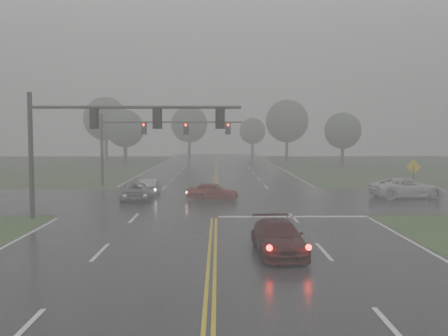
{
  "coord_description": "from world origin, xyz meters",
  "views": [
    {
      "loc": [
        0.24,
        -13.77,
        4.79
      ],
      "look_at": [
        0.59,
        16.0,
        2.71
      ],
      "focal_mm": 40.0,
      "sensor_mm": 36.0,
      "label": 1
    }
  ],
  "objects_px": {
    "pickup_white": "(407,198)",
    "signal_gantry_far": "(146,135)",
    "signal_gantry_near": "(95,131)",
    "sedan_silver": "(150,195)",
    "sedan_red": "(213,200)",
    "sedan_maroon": "(278,254)",
    "car_grey": "(135,200)"
  },
  "relations": [
    {
      "from": "pickup_white",
      "to": "signal_gantry_near",
      "type": "relative_size",
      "value": 0.45
    },
    {
      "from": "sedan_maroon",
      "to": "sedan_red",
      "type": "bearing_deg",
      "value": 96.68
    },
    {
      "from": "sedan_red",
      "to": "signal_gantry_far",
      "type": "bearing_deg",
      "value": 43.14
    },
    {
      "from": "car_grey",
      "to": "pickup_white",
      "type": "xyz_separation_m",
      "value": [
        19.9,
        0.76,
        0.0
      ]
    },
    {
      "from": "sedan_red",
      "to": "sedan_silver",
      "type": "xyz_separation_m",
      "value": [
        -4.92,
        3.03,
        0.0
      ]
    },
    {
      "from": "sedan_red",
      "to": "sedan_maroon",
      "type": "bearing_deg",
      "value": -159.28
    },
    {
      "from": "pickup_white",
      "to": "signal_gantry_far",
      "type": "height_order",
      "value": "signal_gantry_far"
    },
    {
      "from": "signal_gantry_far",
      "to": "pickup_white",
      "type": "bearing_deg",
      "value": -22.62
    },
    {
      "from": "signal_gantry_near",
      "to": "signal_gantry_far",
      "type": "bearing_deg",
      "value": 88.68
    },
    {
      "from": "car_grey",
      "to": "signal_gantry_far",
      "type": "bearing_deg",
      "value": -95.53
    },
    {
      "from": "sedan_maroon",
      "to": "car_grey",
      "type": "bearing_deg",
      "value": 114.0
    },
    {
      "from": "sedan_red",
      "to": "car_grey",
      "type": "bearing_deg",
      "value": 97.32
    },
    {
      "from": "car_grey",
      "to": "signal_gantry_near",
      "type": "distance_m",
      "value": 9.24
    },
    {
      "from": "sedan_silver",
      "to": "pickup_white",
      "type": "xyz_separation_m",
      "value": [
        19.25,
        -1.93,
        0.0
      ]
    },
    {
      "from": "sedan_red",
      "to": "signal_gantry_near",
      "type": "bearing_deg",
      "value": 149.78
    },
    {
      "from": "pickup_white",
      "to": "sedan_silver",
      "type": "bearing_deg",
      "value": 77.24
    },
    {
      "from": "sedan_silver",
      "to": "pickup_white",
      "type": "height_order",
      "value": "pickup_white"
    },
    {
      "from": "sedan_maroon",
      "to": "pickup_white",
      "type": "xyz_separation_m",
      "value": [
        11.56,
        16.97,
        0.0
      ]
    },
    {
      "from": "sedan_red",
      "to": "sedan_silver",
      "type": "height_order",
      "value": "sedan_silver"
    },
    {
      "from": "pickup_white",
      "to": "sedan_maroon",
      "type": "bearing_deg",
      "value": 138.7
    },
    {
      "from": "car_grey",
      "to": "pickup_white",
      "type": "height_order",
      "value": "pickup_white"
    },
    {
      "from": "sedan_maroon",
      "to": "signal_gantry_near",
      "type": "bearing_deg",
      "value": 134.32
    },
    {
      "from": "sedan_maroon",
      "to": "sedan_red",
      "type": "relative_size",
      "value": 1.21
    },
    {
      "from": "sedan_silver",
      "to": "signal_gantry_near",
      "type": "relative_size",
      "value": 0.32
    },
    {
      "from": "sedan_red",
      "to": "pickup_white",
      "type": "distance_m",
      "value": 14.37
    },
    {
      "from": "signal_gantry_near",
      "to": "sedan_red",
      "type": "bearing_deg",
      "value": 48.95
    },
    {
      "from": "pickup_white",
      "to": "car_grey",
      "type": "bearing_deg",
      "value": 85.15
    },
    {
      "from": "sedan_silver",
      "to": "car_grey",
      "type": "height_order",
      "value": "sedan_silver"
    },
    {
      "from": "sedan_maroon",
      "to": "pickup_white",
      "type": "bearing_deg",
      "value": 52.53
    },
    {
      "from": "sedan_red",
      "to": "car_grey",
      "type": "height_order",
      "value": "car_grey"
    },
    {
      "from": "pickup_white",
      "to": "signal_gantry_far",
      "type": "distance_m",
      "value": 22.58
    },
    {
      "from": "sedan_red",
      "to": "sedan_silver",
      "type": "relative_size",
      "value": 0.96
    }
  ]
}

